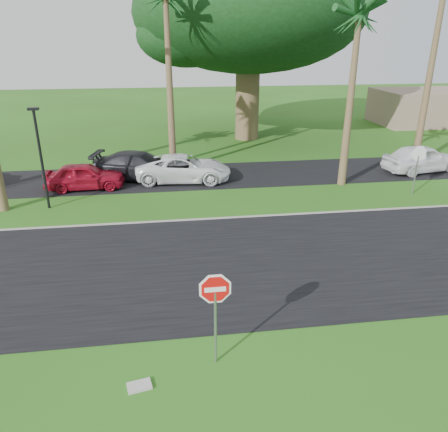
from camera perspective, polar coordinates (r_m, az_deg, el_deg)
ground at (r=13.80m, az=-4.71°, el=-10.48°), size 120.00×120.00×0.00m
road at (r=15.51m, az=-5.18°, el=-6.46°), size 120.00×8.00×0.02m
parking_strip at (r=25.22m, az=-6.50°, el=5.07°), size 120.00×5.00×0.02m
curb at (r=19.15m, az=-5.85°, el=-0.58°), size 120.00×0.12×0.06m
stop_sign_near at (r=10.36m, az=-1.15°, el=-11.02°), size 1.05×0.07×2.62m
stop_sign_far at (r=23.92m, az=24.00°, el=6.70°), size 1.05×0.07×2.62m
palm_center at (r=25.64m, az=-7.62°, el=26.04°), size 5.00×5.00×10.50m
palm_right_near at (r=23.59m, az=17.22°, el=23.28°), size 5.00×5.00×9.50m
canopy_tree at (r=34.24m, az=3.29°, el=24.88°), size 16.50×16.50×13.12m
streetlight_right at (r=21.38m, az=-22.87°, el=7.63°), size 0.45×0.25×4.64m
building_far at (r=45.26m, az=25.57°, el=12.75°), size 10.00×6.00×3.00m
car_red at (r=24.04m, az=-17.75°, el=4.95°), size 4.09×1.76×1.37m
car_dark at (r=24.97m, az=-10.90°, el=6.42°), size 5.54×3.18×1.51m
car_minivan at (r=24.29m, az=-5.29°, el=6.19°), size 5.40×2.92×1.44m
car_pickup at (r=28.41m, az=24.46°, el=6.84°), size 4.95×2.66×1.60m
utility_slab at (r=10.96m, az=-10.99°, el=-20.96°), size 0.61×0.45×0.06m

